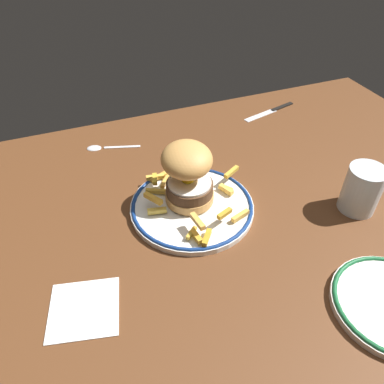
% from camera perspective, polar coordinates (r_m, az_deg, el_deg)
% --- Properties ---
extents(ground_plane, '(1.36, 0.88, 0.04)m').
position_cam_1_polar(ground_plane, '(0.76, 3.91, -4.28)').
color(ground_plane, '#5A331A').
extents(dinner_plate, '(0.25, 0.25, 0.02)m').
position_cam_1_polar(dinner_plate, '(0.75, -0.00, -2.18)').
color(dinner_plate, white).
rests_on(dinner_plate, ground_plane).
extents(burger, '(0.12, 0.12, 0.13)m').
position_cam_1_polar(burger, '(0.72, -0.62, 2.87)').
color(burger, tan).
rests_on(burger, dinner_plate).
extents(fries_pile, '(0.22, 0.23, 0.03)m').
position_cam_1_polar(fries_pile, '(0.74, -0.52, -0.94)').
color(fries_pile, gold).
rests_on(fries_pile, dinner_plate).
extents(water_glass, '(0.07, 0.07, 0.10)m').
position_cam_1_polar(water_glass, '(0.80, 24.60, -0.02)').
color(water_glass, silver).
rests_on(water_glass, ground_plane).
extents(knife, '(0.18, 0.06, 0.01)m').
position_cam_1_polar(knife, '(1.12, 12.44, 12.28)').
color(knife, black).
rests_on(knife, ground_plane).
extents(spoon, '(0.13, 0.05, 0.01)m').
position_cam_1_polar(spoon, '(0.96, -14.01, 6.75)').
color(spoon, silver).
rests_on(spoon, ground_plane).
extents(napkin, '(0.13, 0.13, 0.00)m').
position_cam_1_polar(napkin, '(0.63, -16.33, -16.88)').
color(napkin, white).
rests_on(napkin, ground_plane).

